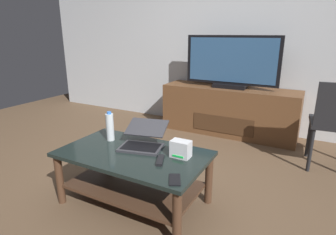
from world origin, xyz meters
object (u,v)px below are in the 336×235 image
object	(u,v)px
laptop	(143,139)
tv_remote	(160,160)
media_cabinet	(229,111)
router_box	(181,149)
cell_phone	(175,180)
television	(231,63)
water_bottle_near	(110,127)
coffee_table	(134,168)

from	to	relation	value
laptop	tv_remote	bearing A→B (deg)	-35.37
media_cabinet	router_box	bearing A→B (deg)	-84.36
media_cabinet	laptop	bearing A→B (deg)	-95.46
laptop	tv_remote	distance (m)	0.33
laptop	cell_phone	size ratio (longest dim) A/B	3.18
cell_phone	tv_remote	size ratio (longest dim) A/B	0.88
television	tv_remote	size ratio (longest dim) A/B	7.55
router_box	water_bottle_near	distance (m)	0.68
media_cabinet	router_box	world-z (taller)	media_cabinet
media_cabinet	laptop	world-z (taller)	media_cabinet
television	media_cabinet	bearing A→B (deg)	90.00
coffee_table	tv_remote	bearing A→B (deg)	-8.77
coffee_table	water_bottle_near	distance (m)	0.42
coffee_table	television	xyz separation A→B (m)	(0.17, 1.95, 0.64)
media_cabinet	television	world-z (taller)	television
router_box	water_bottle_near	world-z (taller)	water_bottle_near
cell_phone	tv_remote	world-z (taller)	tv_remote
television	laptop	world-z (taller)	television
television	water_bottle_near	distance (m)	1.93
laptop	water_bottle_near	bearing A→B (deg)	-174.71
laptop	cell_phone	xyz separation A→B (m)	(0.48, -0.38, -0.05)
coffee_table	water_bottle_near	world-z (taller)	water_bottle_near
television	laptop	bearing A→B (deg)	-95.53
media_cabinet	water_bottle_near	world-z (taller)	water_bottle_near
television	coffee_table	bearing A→B (deg)	-95.10
media_cabinet	tv_remote	distance (m)	2.02
television	router_box	size ratio (longest dim) A/B	8.35
laptop	cell_phone	bearing A→B (deg)	-38.21
water_bottle_near	cell_phone	distance (m)	0.87
media_cabinet	water_bottle_near	distance (m)	1.93
router_box	laptop	bearing A→B (deg)	172.31
tv_remote	water_bottle_near	bearing A→B (deg)	141.50
router_box	water_bottle_near	xyz separation A→B (m)	(-0.68, 0.02, 0.06)
coffee_table	cell_phone	xyz separation A→B (m)	(0.48, -0.23, 0.14)
coffee_table	tv_remote	world-z (taller)	tv_remote
coffee_table	cell_phone	size ratio (longest dim) A/B	8.14
laptop	tv_remote	world-z (taller)	laptop
coffee_table	media_cabinet	bearing A→B (deg)	84.95
television	cell_phone	bearing A→B (deg)	-82.07
media_cabinet	router_box	size ratio (longest dim) A/B	12.23
television	cell_phone	xyz separation A→B (m)	(0.30, -2.18, -0.50)
coffee_table	router_box	world-z (taller)	router_box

